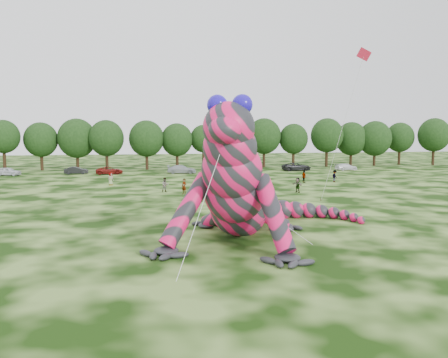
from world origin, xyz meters
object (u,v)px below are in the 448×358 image
tree_9 (204,147)px  spectator_1 (165,185)px  tree_17 (434,142)px  inflatable_gecko (242,168)px  tree_4 (41,146)px  tree_8 (177,146)px  car_3 (182,169)px  car_5 (249,168)px  spectator_0 (184,186)px  tree_13 (327,142)px  car_1 (76,170)px  tree_11 (264,143)px  car_0 (8,171)px  car_7 (346,167)px  tree_7 (147,145)px  tree_14 (351,144)px  tree_10 (233,142)px  car_4 (220,169)px  tree_3 (4,146)px  spectator_5 (298,185)px  car_6 (297,167)px  flying_kite (361,65)px  tree_16 (400,144)px  tree_15 (375,143)px  spectator_3 (304,177)px  tree_12 (293,145)px  car_2 (110,170)px  tree_5 (77,144)px

tree_9 → spectator_1: tree_9 is taller
tree_17 → inflatable_gecko: bearing=-135.1°
tree_4 → tree_8: size_ratio=1.01×
car_3 → car_5: size_ratio=1.32×
inflatable_gecko → spectator_0: bearing=117.8°
inflatable_gecko → tree_8: size_ratio=2.07×
tree_13 → car_1: bearing=-170.9°
tree_11 → car_0: size_ratio=2.44×
car_7 → tree_4: bearing=70.4°
tree_7 → tree_14: (43.54, 1.92, -0.04)m
spectator_1 → tree_10: bearing=55.8°
tree_4 → car_4: 34.24m
car_4 → tree_7: bearing=66.7°
tree_3 → spectator_1: tree_3 is taller
spectator_5 → car_6: bearing=135.5°
flying_kite → tree_16: size_ratio=1.62×
tree_15 → car_0: (-71.42, -9.02, -4.12)m
spectator_0 → tree_16: bearing=83.1°
car_7 → spectator_1: 43.14m
tree_7 → spectator_3: tree_7 is taller
tree_4 → tree_7: 19.65m
tree_17 → car_7: size_ratio=2.33×
tree_16 → spectator_5: 55.23m
tree_12 → car_4: 19.88m
flying_kite → tree_3: flying_kite is taller
spectator_5 → spectator_3: 10.64m
car_4 → car_3: bearing=110.2°
car_5 → car_7: 18.84m
car_7 → car_6: bearing=74.9°
tree_4 → tree_16: size_ratio=0.97×
tree_3 → car_2: 21.53m
car_5 → tree_10: bearing=11.4°
flying_kite → tree_9: flying_kite is taller
tree_8 → spectator_0: size_ratio=4.96×
spectator_3 → tree_9: bearing=7.5°
tree_8 → tree_16: tree_16 is taller
tree_10 → car_6: 14.71m
car_2 → car_7: size_ratio=1.04×
inflatable_gecko → car_1: bearing=132.4°
tree_7 → spectator_1: tree_7 is taller
spectator_1 → tree_5: bearing=102.5°
tree_4 → tree_13: size_ratio=0.89×
tree_10 → tree_4: bearing=179.8°
tree_4 → spectator_5: tree_4 is taller
tree_16 → spectator_3: size_ratio=5.52×
tree_3 → spectator_0: bearing=-50.8°
tree_17 → car_5: tree_17 is taller
tree_11 → tree_4: bearing=179.3°
spectator_5 → tree_9: bearing=164.5°
tree_13 → tree_16: tree_13 is taller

